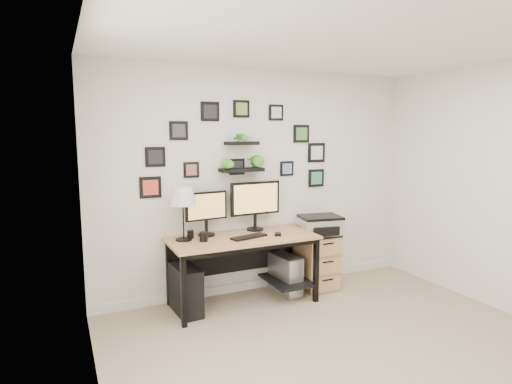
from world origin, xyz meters
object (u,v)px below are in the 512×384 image
desk (245,247)px  pc_tower_black (186,290)px  pc_tower_grey (285,274)px  monitor_left (206,210)px  printer (320,225)px  monitor_right (255,202)px  mug (204,237)px  file_cabinet (315,260)px  table_lamp (183,197)px

desk → pc_tower_black: size_ratio=3.23×
pc_tower_grey → monitor_left: bearing=170.6°
monitor_left → printer: 1.40m
monitor_left → monitor_right: (0.59, 0.01, 0.05)m
monitor_left → mug: bearing=-116.0°
mug → monitor_right: bearing=18.2°
desk → printer: (0.99, 0.02, 0.15)m
pc_tower_black → file_cabinet: bearing=-1.2°
monitor_left → desk: bearing=-25.1°
pc_tower_grey → monitor_right: bearing=152.3°
file_cabinet → monitor_right: bearing=170.0°
desk → monitor_right: (0.22, 0.19, 0.46)m
printer → pc_tower_grey: bearing=178.7°
mug → printer: 1.47m
monitor_left → pc_tower_black: size_ratio=0.98×
mug → pc_tower_black: 0.59m
file_cabinet → desk: bearing=-176.5°
pc_tower_grey → file_cabinet: (0.43, 0.03, 0.11)m
desk → monitor_left: 0.58m
pc_tower_grey → printer: bearing=-1.3°
table_lamp → pc_tower_black: bearing=-101.2°
table_lamp → mug: (0.18, -0.13, -0.41)m
pc_tower_grey → file_cabinet: file_cabinet is taller
monitor_right → file_cabinet: (0.74, -0.13, -0.75)m
monitor_left → pc_tower_black: bearing=-147.7°
monitor_right → printer: 0.85m
table_lamp → monitor_left: bearing=17.2°
table_lamp → mug: bearing=-36.2°
mug → desk: bearing=4.8°
pc_tower_black → pc_tower_grey: pc_tower_black is taller
monitor_left → monitor_right: size_ratio=0.80×
desk → pc_tower_grey: (0.53, 0.03, -0.40)m
mug → printer: (1.47, 0.06, -0.02)m
printer → monitor_right: bearing=167.4°
pc_tower_grey → file_cabinet: bearing=4.2°
file_cabinet → printer: (0.03, -0.04, 0.44)m
printer → mug: bearing=-177.8°
desk → monitor_left: bearing=154.9°
monitor_right → pc_tower_black: size_ratio=1.23×
table_lamp → pc_tower_grey: table_lamp is taller
mug → printer: bearing=2.2°
monitor_left → mug: monitor_left is taller
printer → desk: bearing=-179.1°
monitor_right → pc_tower_black: 1.24m
desk → monitor_right: 0.54m
monitor_right → printer: monitor_right is taller
pc_tower_grey → printer: printer is taller
monitor_right → mug: size_ratio=6.12×
desk → monitor_right: size_ratio=2.63×
pc_tower_grey → table_lamp: bearing=177.0°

